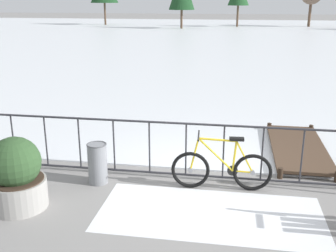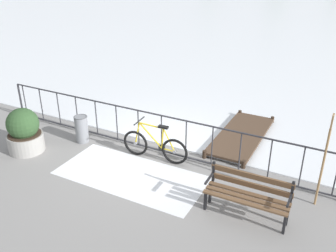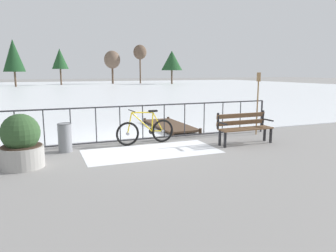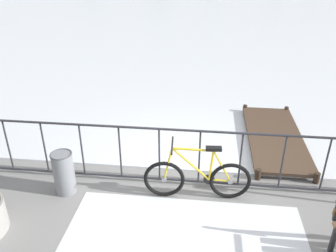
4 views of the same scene
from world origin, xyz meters
name	(u,v)px [view 4 (image 4 of 4)]	position (x,y,z in m)	size (l,w,h in m)	color
ground_plane	(179,184)	(0.00, 0.00, 0.00)	(160.00, 160.00, 0.00)	gray
snow_patch	(185,235)	(0.19, -1.20, 0.00)	(3.41, 1.59, 0.01)	white
railing_fence	(179,156)	(0.00, 0.00, 0.56)	(9.06, 0.06, 1.07)	#2D2D33
bicycle_near_railing	(197,178)	(0.32, -0.31, 0.37)	(1.71, 0.52, 0.97)	black
trash_bin	(64,172)	(-1.85, -0.41, 0.37)	(0.35, 0.35, 0.73)	gray
wooden_dock	(275,136)	(1.86, 1.70, 0.12)	(1.10, 2.90, 0.20)	#4C3828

